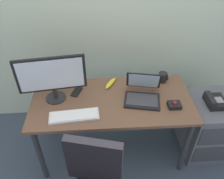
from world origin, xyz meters
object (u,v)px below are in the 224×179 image
file_cabinet (205,125)px  cell_phone (77,92)px  coffee_mug (163,77)px  desk_phone (215,101)px  laptop (143,93)px  monitor_main (52,76)px  banana (110,83)px  keyboard (74,116)px  trackball_mouse (174,105)px

file_cabinet → cell_phone: bearing=174.2°
coffee_mug → file_cabinet: bearing=-28.7°
desk_phone → laptop: laptop is taller
monitor_main → banana: 0.58m
monitor_main → keyboard: size_ratio=1.38×
file_cabinet → trackball_mouse: 0.63m
desk_phone → keyboard: keyboard is taller
keyboard → trackball_mouse: 0.86m
keyboard → laptop: laptop is taller
laptop → monitor_main: bearing=177.3°
keyboard → laptop: size_ratio=1.16×
file_cabinet → monitor_main: 1.61m
monitor_main → laptop: (0.78, -0.04, -0.19)m
keyboard → banana: bearing=52.4°
cell_phone → trackball_mouse: bearing=3.4°
file_cabinet → coffee_mug: (-0.45, 0.25, 0.46)m
keyboard → cell_phone: size_ratio=2.96×
monitor_main → coffee_mug: (1.02, 0.20, -0.20)m
cell_phone → banana: banana is taller
laptop → cell_phone: (-0.60, 0.12, -0.05)m
desk_phone → banana: (-0.97, 0.24, 0.08)m
trackball_mouse → keyboard: bearing=-175.4°
desk_phone → banana: 1.00m
laptop → banana: (-0.28, 0.21, -0.03)m
coffee_mug → banana: size_ratio=0.51×
keyboard → coffee_mug: size_ratio=4.31×
file_cabinet → coffee_mug: coffee_mug is taller
file_cabinet → keyboard: 1.37m
keyboard → laptop: 0.64m
coffee_mug → banana: coffee_mug is taller
coffee_mug → banana: 0.52m
monitor_main → trackball_mouse: bearing=-9.7°
monitor_main → keyboard: 0.38m
file_cabinet → banana: 1.09m
laptop → banana: laptop is taller
file_cabinet → trackball_mouse: (-0.44, -0.13, 0.43)m
monitor_main → cell_phone: bearing=23.4°
file_cabinet → laptop: bearing=178.8°
file_cabinet → banana: (-0.97, 0.22, 0.43)m
desk_phone → banana: size_ratio=1.05×
trackball_mouse → cell_phone: bearing=163.4°
file_cabinet → cell_phone: 1.36m
trackball_mouse → coffee_mug: (-0.02, 0.37, 0.03)m
laptop → banana: 0.35m
file_cabinet → desk_phone: size_ratio=3.16×
laptop → coffee_mug: size_ratio=3.73×
desk_phone → monitor_main: monitor_main is taller
keyboard → trackball_mouse: (0.86, 0.07, 0.01)m
coffee_mug → banana: (-0.52, -0.03, -0.03)m
file_cabinet → laptop: laptop is taller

